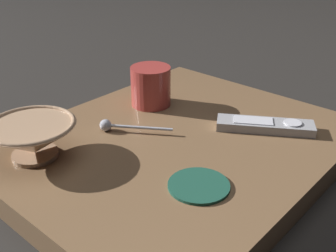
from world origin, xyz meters
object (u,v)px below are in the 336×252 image
(teaspoon, at_px, (114,126))
(drink_coaster, at_px, (199,185))
(coffee_mug, at_px, (151,86))
(cereal_bowl, at_px, (33,138))
(tv_remote_near, at_px, (265,125))

(teaspoon, distance_m, drink_coaster, 0.25)
(drink_coaster, bearing_deg, coffee_mug, -33.26)
(cereal_bowl, xyz_separation_m, teaspoon, (-0.03, -0.16, -0.03))
(cereal_bowl, distance_m, teaspoon, 0.17)
(teaspoon, xyz_separation_m, drink_coaster, (-0.25, 0.04, -0.01))
(cereal_bowl, distance_m, coffee_mug, 0.31)
(coffee_mug, height_order, tv_remote_near, coffee_mug)
(tv_remote_near, bearing_deg, teaspoon, 42.74)
(tv_remote_near, relative_size, drink_coaster, 1.89)
(teaspoon, bearing_deg, cereal_bowl, 78.37)
(cereal_bowl, height_order, tv_remote_near, cereal_bowl)
(cereal_bowl, bearing_deg, coffee_mug, -89.34)
(drink_coaster, bearing_deg, tv_remote_near, -85.04)
(coffee_mug, distance_m, tv_remote_near, 0.27)
(cereal_bowl, relative_size, tv_remote_near, 0.84)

